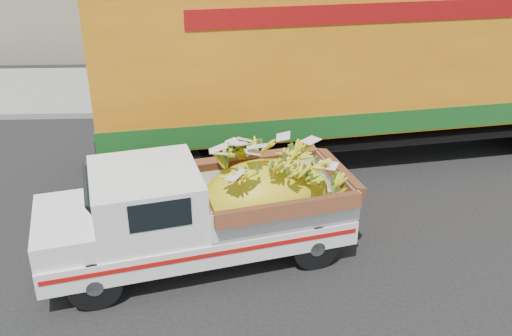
{
  "coord_description": "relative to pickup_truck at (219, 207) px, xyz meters",
  "views": [
    {
      "loc": [
        -1.03,
        -8.09,
        5.34
      ],
      "look_at": [
        -0.69,
        0.43,
        1.16
      ],
      "focal_mm": 40.0,
      "sensor_mm": 36.0,
      "label": 1
    }
  ],
  "objects": [
    {
      "name": "curb",
      "position": [
        1.29,
        6.36,
        -0.82
      ],
      "size": [
        60.0,
        0.25,
        0.15
      ],
      "primitive_type": "cube",
      "color": "gray",
      "rests_on": "ground"
    },
    {
      "name": "semi_trailer",
      "position": [
        3.41,
        3.91,
        1.23
      ],
      "size": [
        12.07,
        4.35,
        3.8
      ],
      "rotation": [
        0.0,
        0.0,
        0.16
      ],
      "color": "black",
      "rests_on": "ground"
    },
    {
      "name": "pickup_truck",
      "position": [
        0.0,
        0.0,
        0.0
      ],
      "size": [
        5.0,
        2.85,
        1.66
      ],
      "rotation": [
        0.0,
        0.0,
        0.25
      ],
      "color": "black",
      "rests_on": "ground"
    },
    {
      "name": "sidewalk",
      "position": [
        1.29,
        8.46,
        -0.82
      ],
      "size": [
        60.0,
        4.0,
        0.14
      ],
      "primitive_type": "cube",
      "color": "gray",
      "rests_on": "ground"
    },
    {
      "name": "ground",
      "position": [
        1.29,
        0.37,
        -0.89
      ],
      "size": [
        100.0,
        100.0,
        0.0
      ],
      "primitive_type": "plane",
      "color": "black",
      "rests_on": "ground"
    }
  ]
}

